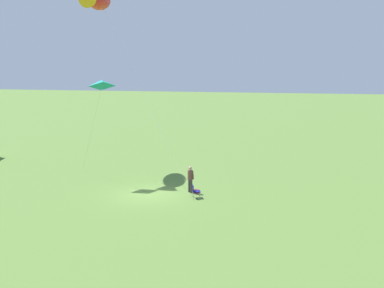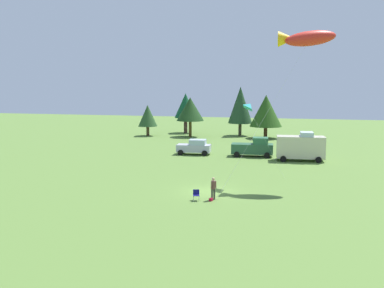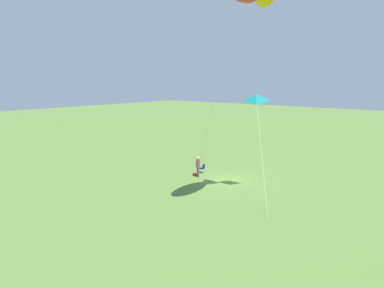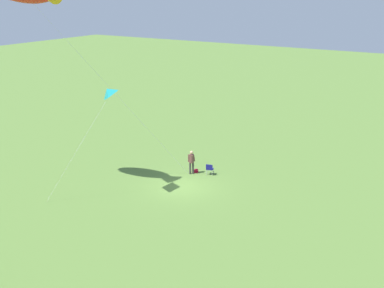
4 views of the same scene
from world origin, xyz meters
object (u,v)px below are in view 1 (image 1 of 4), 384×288
Objects in this scene: backpack_on_grass at (196,191)px; kite_large_fish at (98,1)px; kite_delta_teal at (101,84)px; folding_chair at (195,190)px; person_kite_flyer at (190,177)px.

kite_large_fish is (6.47, 8.48, 12.62)m from backpack_on_grass.
kite_delta_teal is (2.07, 6.90, 6.74)m from backpack_on_grass.
kite_delta_teal is at bearing 73.28° from backpack_on_grass.
kite_delta_teal is at bearing 139.96° from folding_chair.
backpack_on_grass is 9.87m from kite_delta_teal.
kite_delta_teal is at bearing -160.19° from kite_large_fish.
kite_large_fish is 7.51m from kite_delta_teal.
kite_large_fish is at bearing 52.66° from backpack_on_grass.
kite_delta_teal is (-4.40, -1.58, -5.88)m from kite_large_fish.
kite_delta_teal reaches higher than folding_chair.
person_kite_flyer is 0.24× the size of kite_delta_teal.
folding_chair is 16.77m from kite_large_fish.
folding_chair is at bearing -116.73° from person_kite_flyer.
kite_large_fish is (6.38, 8.07, 11.71)m from person_kite_flyer.
kite_large_fish reaches higher than kite_delta_teal.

